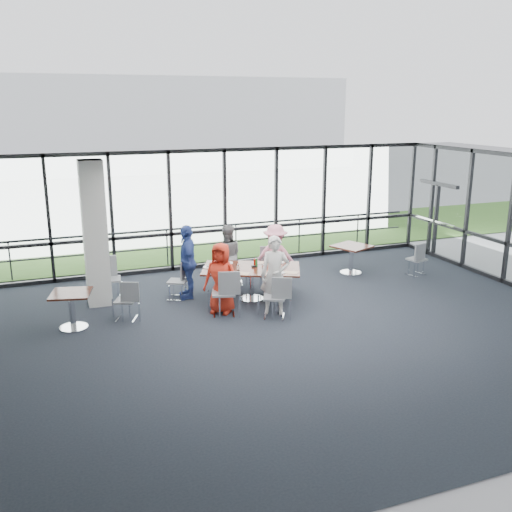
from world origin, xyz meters
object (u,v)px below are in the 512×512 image
object	(u,v)px
chair_main_fr	(275,268)
chair_spare_la	(125,301)
diner_far_left	(227,256)
side_table_left	(71,299)
diner_near_right	(275,275)
structural_column	(95,234)
chair_main_end	(177,281)
chair_spare_lb	(110,279)
chair_main_nl	(224,293)
main_table	(251,272)
diner_far_right	(275,257)
side_table_right	(352,250)
chair_spare_r	(417,259)
diner_near_left	(221,278)
diner_end	(188,261)
chair_main_fl	(234,266)
chair_main_nr	(274,297)

from	to	relation	value
chair_main_fr	chair_spare_la	bearing A→B (deg)	34.89
diner_far_left	side_table_left	bearing A→B (deg)	37.50
chair_spare_la	diner_near_right	bearing A→B (deg)	9.38
structural_column	chair_main_fr	distance (m)	4.30
chair_main_end	chair_spare_lb	size ratio (longest dim) A/B	0.88
structural_column	side_table_left	world-z (taller)	structural_column
diner_near_right	chair_main_nl	world-z (taller)	diner_near_right
main_table	chair_main_nl	bearing A→B (deg)	-116.75
side_table_left	diner_far_right	distance (m)	4.85
chair_main_fr	chair_spare_lb	distance (m)	3.90
side_table_right	diner_far_right	bearing A→B (deg)	-169.90
main_table	chair_spare_r	world-z (taller)	chair_spare_r
side_table_left	chair_main_fr	world-z (taller)	chair_main_fr
chair_spare_lb	diner_near_right	bearing A→B (deg)	153.01
chair_main_end	chair_spare_la	world-z (taller)	chair_main_end
diner_near_right	diner_far_right	world-z (taller)	diner_near_right
diner_near_left	diner_end	xyz separation A→B (m)	(-0.41, 1.22, 0.09)
chair_main_fr	side_table_right	bearing A→B (deg)	-152.82
side_table_right	chair_main_fr	world-z (taller)	chair_main_fr
main_table	diner_near_left	size ratio (longest dim) A/B	1.62
diner_end	chair_spare_lb	size ratio (longest dim) A/B	1.78
chair_main_end	chair_spare_la	xyz separation A→B (m)	(-1.30, -0.90, -0.00)
chair_main_fl	structural_column	bearing A→B (deg)	21.72
chair_spare_lb	chair_main_nr	bearing A→B (deg)	149.21
diner_near_right	diner_end	xyz separation A→B (m)	(-1.46, 1.68, 0.01)
chair_main_end	chair_spare_lb	world-z (taller)	chair_spare_lb
chair_main_nr	chair_main_fr	size ratio (longest dim) A/B	0.95
chair_main_nr	chair_main_fl	xyz separation A→B (m)	(-0.06, 2.47, 0.01)
diner_far_left	chair_main_fl	size ratio (longest dim) A/B	1.69
chair_main_nr	chair_main_nl	bearing A→B (deg)	177.60
chair_main_nr	main_table	bearing A→B (deg)	118.39
chair_main_nr	chair_main_fr	bearing A→B (deg)	93.58
main_table	chair_main_nr	world-z (taller)	chair_main_nr
diner_near_right	chair_main_nr	world-z (taller)	diner_near_right
chair_main_nl	chair_main_nr	distance (m)	1.07
main_table	side_table_left	bearing A→B (deg)	-150.83
structural_column	chair_spare_lb	distance (m)	1.17
main_table	diner_far_right	xyz separation A→B (m)	(0.83, 0.58, 0.14)
diner_far_left	diner_far_right	distance (m)	1.18
structural_column	chair_main_nr	bearing A→B (deg)	-33.33
main_table	diner_far_left	world-z (taller)	diner_far_left
diner_far_left	chair_spare_la	size ratio (longest dim) A/B	1.84
structural_column	chair_main_fr	xyz separation A→B (m)	(4.14, -0.22, -1.13)
diner_far_right	chair_main_fr	world-z (taller)	diner_far_right
side_table_left	diner_near_right	distance (m)	4.14
main_table	diner_end	size ratio (longest dim) A/B	1.45
main_table	chair_spare_lb	distance (m)	3.21
side_table_right	diner_near_right	world-z (taller)	diner_near_right
chair_spare_la	chair_spare_r	xyz separation A→B (m)	(7.54, 0.53, 0.01)
diner_near_right	chair_spare_r	size ratio (longest dim) A/B	1.97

